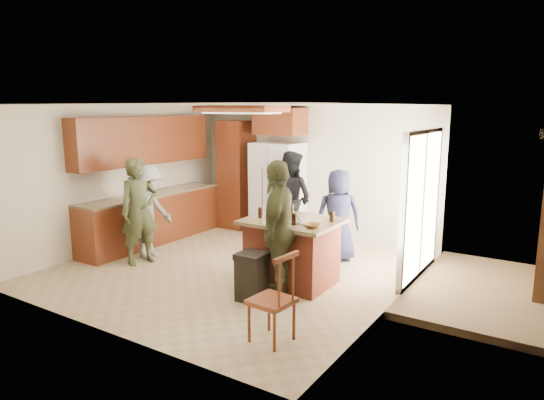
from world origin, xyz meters
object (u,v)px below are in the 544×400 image
Objects in this scene: person_front_left at (139,211)px; trash_bin at (252,276)px; spindle_chair at (273,301)px; kitchen_island at (292,251)px; person_counter at (148,212)px; person_side_right at (278,230)px; person_behind_left at (291,199)px; person_behind_right at (338,215)px; refrigerator at (278,189)px.

trash_bin is (2.38, -0.30, -0.53)m from person_front_left.
trash_bin is at bearing 135.80° from spindle_chair.
person_counter is at bearing -175.47° from kitchen_island.
person_side_right is 1.31m from spindle_chair.
person_behind_left is 3.66m from spindle_chair.
person_front_left reaches higher than person_behind_right.
person_counter is at bearing -113.27° from refrigerator.
person_behind_left is at bearing -17.13° from person_front_left.
person_side_right is 3.23m from refrigerator.
person_behind_left reaches higher than spindle_chair.
person_counter is (-1.66, -1.82, -0.09)m from person_behind_left.
person_behind_left is 2.47m from person_counter.
person_front_left is 1.10× the size of person_counter.
person_behind_right is (2.60, 1.83, -0.10)m from person_front_left.
person_behind_right reaches higher than trash_bin.
person_side_right is 1.42× the size of kitchen_island.
refrigerator is at bearing -25.03° from person_counter.
refrigerator is at bearing -61.78° from person_behind_right.
spindle_chair is (3.35, -1.40, -0.32)m from person_counter.
refrigerator is at bearing 0.27° from person_front_left.
kitchen_island is at bearing 80.31° from trash_bin.
person_counter is 1.21× the size of kitchen_island.
person_behind_left is at bearing -42.59° from refrigerator.
person_counter reaches higher than person_behind_right.
kitchen_island is (1.60, -2.19, -0.43)m from refrigerator.
person_behind_left is at bearing 121.15° from kitchen_island.
person_front_left is 1.13× the size of person_behind_right.
person_behind_right is 1.90m from refrigerator.
person_behind_left is (1.54, 2.11, 0.01)m from person_front_left.
trash_bin is at bearing 49.37° from person_behind_right.
refrigerator is at bearing -34.54° from person_behind_left.
person_behind_right is 3.13m from person_counter.
person_behind_right reaches higher than spindle_chair.
person_behind_left reaches higher than person_behind_right.
kitchen_island is (2.64, 0.21, -0.30)m from person_counter.
person_side_right is (0.03, -1.88, 0.16)m from person_behind_right.
person_counter reaches higher than kitchen_island.
kitchen_island is (0.98, -1.61, -0.38)m from person_behind_left.
kitchen_island is 0.82m from trash_bin.
kitchen_island is at bearing 129.19° from person_behind_left.
person_front_left reaches higher than person_counter.
person_side_right reaches higher than person_behind_right.
trash_bin is (-0.14, -0.79, -0.16)m from kitchen_island.
spindle_chair is (2.31, -3.81, -0.45)m from refrigerator.
person_behind_left is at bearing 109.25° from trash_bin.
refrigerator is (-1.71, 2.74, -0.01)m from person_side_right.
trash_bin is 0.63× the size of spindle_chair.
person_behind_left is 0.95× the size of refrigerator.
kitchen_island is at bearing -87.24° from person_counter.
refrigerator reaches higher than person_behind_right.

